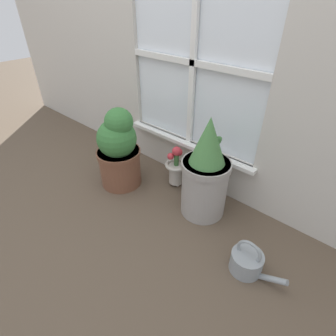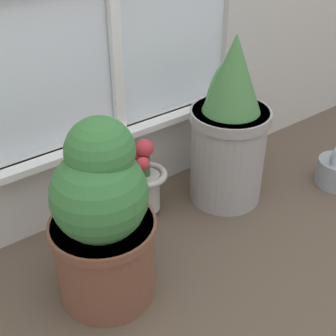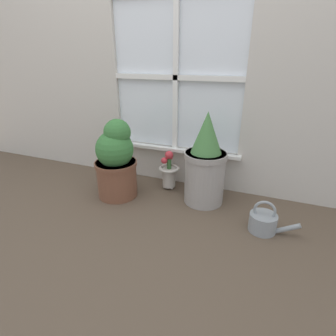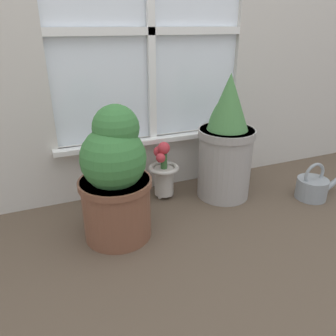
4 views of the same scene
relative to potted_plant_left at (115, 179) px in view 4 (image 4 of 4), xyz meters
name	(u,v)px [view 4 (image 4 of 4)]	position (x,y,z in m)	size (l,w,h in m)	color
ground_plane	(197,238)	(0.30, -0.16, -0.27)	(10.00, 10.00, 0.00)	brown
potted_plant_left	(115,179)	(0.00, 0.00, 0.00)	(0.30, 0.30, 0.57)	brown
potted_plant_right	(226,145)	(0.61, 0.14, 0.02)	(0.29, 0.29, 0.64)	#9E9993
flower_vase	(163,172)	(0.31, 0.24, -0.13)	(0.16, 0.16, 0.31)	#BCB7AD
watering_can	(313,187)	(1.03, -0.07, -0.21)	(0.28, 0.16, 0.20)	gray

